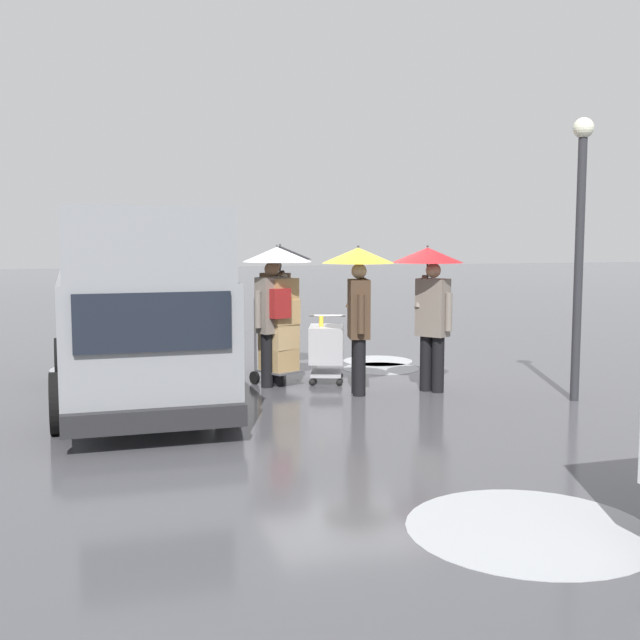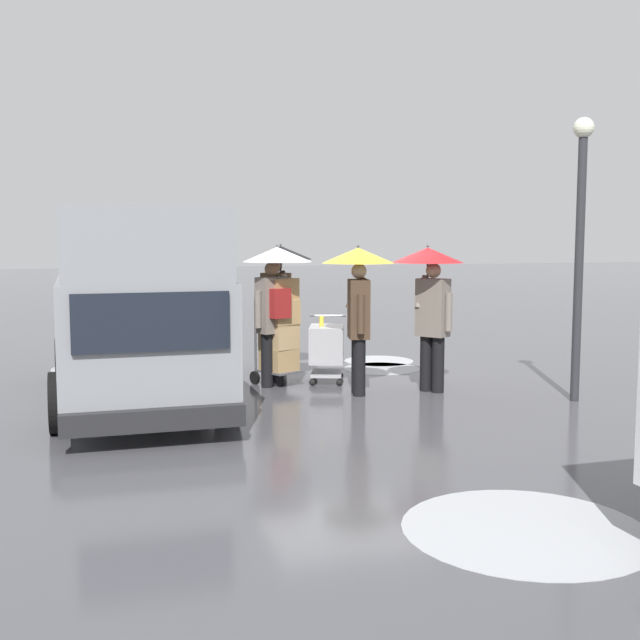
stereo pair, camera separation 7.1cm
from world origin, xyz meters
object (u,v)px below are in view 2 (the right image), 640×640
cargo_van_parked_right (136,318)px  shopping_cart_vendor (327,346)px  hand_dolly_boxes (279,326)px  street_lamp (580,229)px  pedestrian_pink_side (358,285)px  pedestrian_white_side (430,284)px  pedestrian_black_side (275,283)px  pedestrian_far_side (278,278)px

cargo_van_parked_right → shopping_cart_vendor: bearing=-163.4°
shopping_cart_vendor → hand_dolly_boxes: size_ratio=0.64×
street_lamp → pedestrian_pink_side: bearing=-25.7°
hand_dolly_boxes → pedestrian_white_side: 2.39m
pedestrian_black_side → hand_dolly_boxes: bearing=-127.4°
hand_dolly_boxes → pedestrian_white_side: size_ratio=0.76×
pedestrian_pink_side → pedestrian_far_side: bearing=-72.5°
pedestrian_far_side → pedestrian_pink_side: bearing=107.5°
pedestrian_black_side → street_lamp: 4.42m
hand_dolly_boxes → pedestrian_black_side: bearing=52.6°
pedestrian_black_side → pedestrian_far_side: bearing=-105.3°
cargo_van_parked_right → pedestrian_black_side: size_ratio=2.50×
pedestrian_white_side → street_lamp: 2.20m
shopping_cart_vendor → pedestrian_far_side: bearing=-66.0°
cargo_van_parked_right → pedestrian_far_side: cargo_van_parked_right is taller
hand_dolly_boxes → pedestrian_far_side: bearing=-103.1°
cargo_van_parked_right → pedestrian_white_side: size_ratio=2.50×
pedestrian_white_side → cargo_van_parked_right: bearing=-3.4°
hand_dolly_boxes → pedestrian_pink_side: (-0.94, 0.99, 0.68)m
cargo_van_parked_right → pedestrian_pink_side: bearing=177.5°
pedestrian_pink_side → cargo_van_parked_right: bearing=-2.5°
pedestrian_black_side → street_lamp: street_lamp is taller
street_lamp → shopping_cart_vendor: bearing=-38.7°
shopping_cart_vendor → pedestrian_pink_side: (-0.17, 1.01, 1.02)m
pedestrian_black_side → cargo_van_parked_right: bearing=20.1°
hand_dolly_boxes → street_lamp: (-3.67, 2.31, 1.47)m
pedestrian_white_side → pedestrian_far_side: (1.73, -2.25, -0.01)m
hand_dolly_boxes → street_lamp: street_lamp is taller
pedestrian_white_side → pedestrian_far_side: 2.84m
shopping_cart_vendor → pedestrian_black_side: bearing=7.3°
hand_dolly_boxes → pedestrian_far_side: size_ratio=0.76×
pedestrian_white_side → pedestrian_far_side: same height
cargo_van_parked_right → shopping_cart_vendor: (-2.94, -0.87, -0.61)m
cargo_van_parked_right → pedestrian_pink_side: cargo_van_parked_right is taller
pedestrian_pink_side → pedestrian_far_side: 2.24m
pedestrian_far_side → shopping_cart_vendor: bearing=114.0°
pedestrian_pink_side → shopping_cart_vendor: bearing=-80.4°
hand_dolly_boxes → street_lamp: bearing=147.8°
hand_dolly_boxes → cargo_van_parked_right: bearing=21.6°
hand_dolly_boxes → pedestrian_far_side: pedestrian_far_side is taller
pedestrian_white_side → street_lamp: bearing=144.2°
pedestrian_black_side → pedestrian_far_side: size_ratio=1.00×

